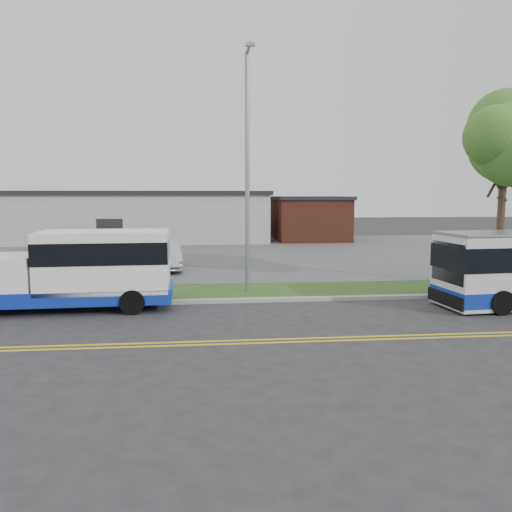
{
  "coord_description": "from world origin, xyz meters",
  "views": [
    {
      "loc": [
        1.26,
        -17.33,
        4.04
      ],
      "look_at": [
        3.31,
        2.39,
        1.6
      ],
      "focal_mm": 35.0,
      "sensor_mm": 36.0,
      "label": 1
    }
  ],
  "objects": [
    {
      "name": "ground",
      "position": [
        0.0,
        0.0,
        0.0
      ],
      "size": [
        140.0,
        140.0,
        0.0
      ],
      "primitive_type": "plane",
      "color": "#28282B",
      "rests_on": "ground"
    },
    {
      "name": "lane_line_north",
      "position": [
        0.0,
        -3.85,
        0.01
      ],
      "size": [
        70.0,
        0.12,
        0.01
      ],
      "primitive_type": "cube",
      "color": "gold",
      "rests_on": "ground"
    },
    {
      "name": "lane_line_south",
      "position": [
        0.0,
        -4.15,
        0.01
      ],
      "size": [
        70.0,
        0.12,
        0.01
      ],
      "primitive_type": "cube",
      "color": "gold",
      "rests_on": "ground"
    },
    {
      "name": "curb",
      "position": [
        0.0,
        1.1,
        0.07
      ],
      "size": [
        80.0,
        0.3,
        0.15
      ],
      "primitive_type": "cube",
      "color": "#9E9B93",
      "rests_on": "ground"
    },
    {
      "name": "verge",
      "position": [
        0.0,
        2.9,
        0.05
      ],
      "size": [
        80.0,
        3.3,
        0.1
      ],
      "primitive_type": "cube",
      "color": "#254517",
      "rests_on": "ground"
    },
    {
      "name": "parking_lot",
      "position": [
        0.0,
        17.0,
        0.05
      ],
      "size": [
        80.0,
        25.0,
        0.1
      ],
      "primitive_type": "cube",
      "color": "#4C4C4F",
      "rests_on": "ground"
    },
    {
      "name": "commercial_building",
      "position": [
        -6.0,
        27.0,
        2.18
      ],
      "size": [
        25.4,
        10.4,
        4.35
      ],
      "color": "#9E9E99",
      "rests_on": "ground"
    },
    {
      "name": "brick_wing",
      "position": [
        10.5,
        26.0,
        1.96
      ],
      "size": [
        6.3,
        7.3,
        3.9
      ],
      "color": "brown",
      "rests_on": "ground"
    },
    {
      "name": "tree_east",
      "position": [
        14.0,
        3.0,
        6.2
      ],
      "size": [
        5.2,
        5.2,
        8.33
      ],
      "color": "#33241B",
      "rests_on": "verge"
    },
    {
      "name": "streetlight_near",
      "position": [
        3.0,
        2.73,
        5.23
      ],
      "size": [
        0.35,
        1.53,
        9.5
      ],
      "color": "gray",
      "rests_on": "verge"
    },
    {
      "name": "shuttle_bus",
      "position": [
        -2.96,
        0.63,
        1.48
      ],
      "size": [
        7.33,
        2.67,
        2.77
      ],
      "rotation": [
        0.0,
        0.0,
        0.04
      ],
      "color": "#0E2A9E",
      "rests_on": "ground"
    },
    {
      "name": "parked_car_a",
      "position": [
        -0.79,
        9.16,
        0.84
      ],
      "size": [
        2.0,
        4.6,
        1.47
      ],
      "primitive_type": "imported",
      "rotation": [
        0.0,
        0.0,
        0.1
      ],
      "color": "#B7B9BE",
      "rests_on": "parking_lot"
    }
  ]
}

